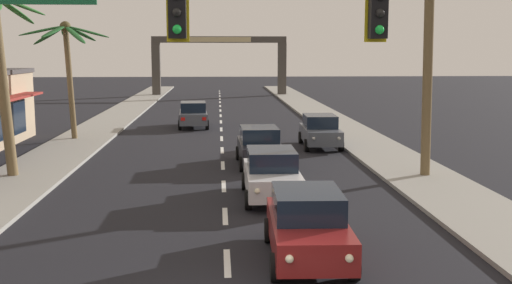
# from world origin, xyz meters

# --- Properties ---
(sidewalk_right) EXTENTS (3.20, 110.00, 0.14)m
(sidewalk_right) POSITION_xyz_m (7.80, 20.00, 0.07)
(sidewalk_right) COLOR gray
(sidewalk_right) RESTS_ON ground
(sidewalk_left) EXTENTS (3.20, 110.00, 0.14)m
(sidewalk_left) POSITION_xyz_m (-7.80, 20.00, 0.07)
(sidewalk_left) COLOR gray
(sidewalk_left) RESTS_ON ground
(lane_markings) EXTENTS (4.28, 86.84, 0.01)m
(lane_markings) POSITION_xyz_m (0.46, 19.23, 0.00)
(lane_markings) COLOR silver
(lane_markings) RESTS_ON ground
(traffic_signal_mast) EXTENTS (11.24, 0.41, 7.18)m
(traffic_signal_mast) POSITION_xyz_m (2.98, 0.56, 5.08)
(traffic_signal_mast) COLOR #2D2D33
(traffic_signal_mast) RESTS_ON ground
(sedan_lead_at_stop_bar) EXTENTS (2.05, 4.49, 1.68)m
(sedan_lead_at_stop_bar) POSITION_xyz_m (1.94, 3.38, 0.85)
(sedan_lead_at_stop_bar) COLOR maroon
(sedan_lead_at_stop_bar) RESTS_ON ground
(sedan_third_in_queue) EXTENTS (1.96, 4.46, 1.68)m
(sedan_third_in_queue) POSITION_xyz_m (1.61, 9.67, 0.85)
(sedan_third_in_queue) COLOR silver
(sedan_third_in_queue) RESTS_ON ground
(sedan_fifth_in_queue) EXTENTS (2.02, 4.48, 1.68)m
(sedan_fifth_in_queue) POSITION_xyz_m (1.62, 15.95, 0.85)
(sedan_fifth_in_queue) COLOR black
(sedan_fifth_in_queue) RESTS_ON ground
(sedan_oncoming_far) EXTENTS (2.11, 4.51, 1.68)m
(sedan_oncoming_far) POSITION_xyz_m (-1.82, 29.90, 0.85)
(sedan_oncoming_far) COLOR #4C515B
(sedan_oncoming_far) RESTS_ON ground
(sedan_parked_nearest_kerb) EXTENTS (2.04, 4.49, 1.68)m
(sedan_parked_nearest_kerb) POSITION_xyz_m (5.12, 20.96, 0.85)
(sedan_parked_nearest_kerb) COLOR #4C515B
(sedan_parked_nearest_kerb) RESTS_ON ground
(palm_left_third) EXTENTS (4.76, 4.88, 6.60)m
(palm_left_third) POSITION_xyz_m (-8.45, 24.07, 5.07)
(palm_left_third) COLOR brown
(palm_left_third) RESTS_ON ground
(palm_right_second) EXTENTS (3.68, 3.62, 9.99)m
(palm_right_second) POSITION_xyz_m (7.87, 12.72, 6.79)
(palm_right_second) COLOR brown
(palm_right_second) RESTS_ON ground
(town_gateway_arch) EXTENTS (14.93, 0.90, 6.56)m
(town_gateway_arch) POSITION_xyz_m (0.00, 59.10, 4.27)
(town_gateway_arch) COLOR #423D38
(town_gateway_arch) RESTS_ON ground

